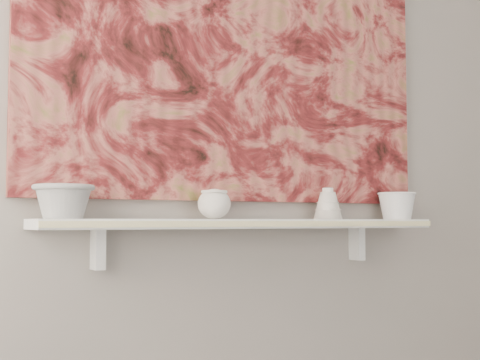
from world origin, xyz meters
TOP-DOWN VIEW (x-y plane):
  - wall_back at (0.00, 1.60)m, footprint 3.60×0.00m
  - shelf at (0.00, 1.51)m, footprint 1.40×0.18m
  - shelf_stripe at (0.00, 1.41)m, footprint 1.40×0.01m
  - bracket_left at (-0.49, 1.57)m, footprint 0.03×0.06m
  - bracket_right at (0.49, 1.57)m, footprint 0.03×0.06m
  - painting at (0.00, 1.59)m, footprint 1.50×0.02m
  - house_motif at (0.45, 1.57)m, footprint 0.09×0.00m
  - bowl_grey at (-0.61, 1.51)m, footprint 0.18×0.18m
  - cup_cream at (-0.14, 1.51)m, footprint 0.11×0.11m
  - bell_vessel at (0.31, 1.51)m, footprint 0.11×0.11m
  - bowl_white at (0.63, 1.51)m, footprint 0.18×0.18m

SIDE VIEW (x-z plane):
  - bracket_left at x=-0.49m, z-range 0.78..0.90m
  - bracket_right at x=0.49m, z-range 0.78..0.90m
  - shelf at x=0.00m, z-range 0.90..0.93m
  - shelf_stripe at x=0.00m, z-range 0.91..0.92m
  - cup_cream at x=-0.14m, z-range 0.93..1.02m
  - bowl_grey at x=-0.61m, z-range 0.93..1.03m
  - bowl_white at x=0.63m, z-range 0.93..1.03m
  - bell_vessel at x=0.31m, z-range 0.93..1.04m
  - house_motif at x=0.45m, z-range 1.19..1.27m
  - wall_back at x=0.00m, z-range -0.45..3.15m
  - painting at x=0.00m, z-range 0.99..2.09m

